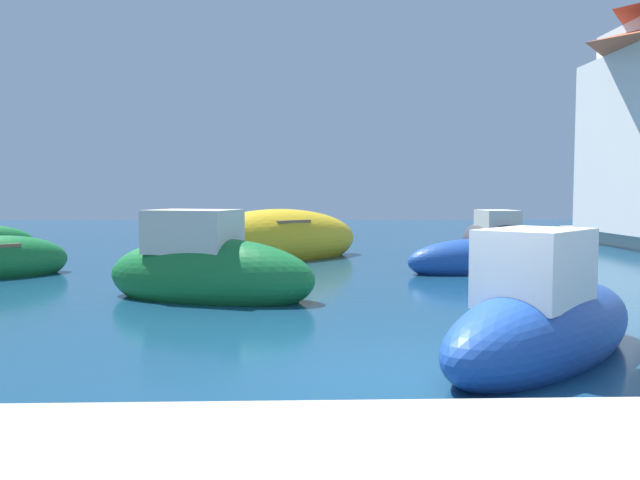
{
  "coord_description": "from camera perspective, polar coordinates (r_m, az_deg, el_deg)",
  "views": [
    {
      "loc": [
        -1.2,
        -6.79,
        1.99
      ],
      "look_at": [
        -0.64,
        9.2,
        0.83
      ],
      "focal_mm": 38.57,
      "sensor_mm": 36.0,
      "label": 1
    }
  ],
  "objects": [
    {
      "name": "moored_boat_5",
      "position": [
        8.49,
        18.1,
        -6.61
      ],
      "size": [
        3.87,
        4.01,
        1.83
      ],
      "rotation": [
        0.0,
        0.0,
        0.82
      ],
      "color": "#1E479E",
      "rests_on": "ground"
    },
    {
      "name": "moored_boat_1",
      "position": [
        17.06,
        12.66,
        -1.67
      ],
      "size": [
        3.6,
        1.91,
        1.06
      ],
      "rotation": [
        0.0,
        0.0,
        3.37
      ],
      "color": "#1E479E",
      "rests_on": "ground"
    },
    {
      "name": "moored_boat_8",
      "position": [
        12.78,
        -9.31,
        -2.57
      ],
      "size": [
        4.37,
        2.9,
        1.97
      ],
      "rotation": [
        0.0,
        0.0,
        5.94
      ],
      "color": "#197233",
      "rests_on": "ground"
    },
    {
      "name": "moored_boat_6",
      "position": [
        22.07,
        14.22,
        -0.01
      ],
      "size": [
        1.71,
        4.29,
        1.71
      ],
      "rotation": [
        0.0,
        0.0,
        1.61
      ],
      "color": "#3F3F47",
      "rests_on": "ground"
    },
    {
      "name": "ground",
      "position": [
        7.18,
        7.87,
        -12.01
      ],
      "size": [
        80.0,
        80.0,
        0.0
      ],
      "primitive_type": "plane",
      "color": "navy"
    },
    {
      "name": "moored_boat_0",
      "position": [
        19.93,
        -3.64,
        -0.11
      ],
      "size": [
        5.92,
        5.49,
        1.88
      ],
      "rotation": [
        0.0,
        0.0,
        0.71
      ],
      "color": "gold",
      "rests_on": "ground"
    }
  ]
}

